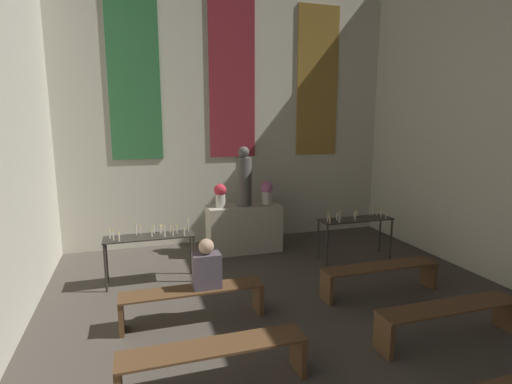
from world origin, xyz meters
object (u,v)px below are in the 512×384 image
Objects in this scene: flower_vase_right at (267,192)px; candle_rack_left at (150,242)px; candle_rack_right at (355,224)px; pew_third_left at (214,357)px; pew_back_left at (193,298)px; altar at (244,228)px; flower_vase_left at (220,194)px; pew_third_right at (449,315)px; pew_back_right at (380,273)px; statue at (244,179)px; person_seated at (207,267)px.

candle_rack_left is at bearing -155.49° from flower_vase_right.
candle_rack_right reaches higher than pew_third_left.
altar is at bearing 61.02° from pew_back_left.
flower_vase_left is 1.84m from candle_rack_left.
pew_back_left is at bearing 153.96° from pew_third_right.
altar is at bearing 109.77° from pew_third_right.
pew_third_left is at bearing -109.77° from altar.
flower_vase_left reaches higher than candle_rack_right.
pew_back_right is (1.90, -2.57, -0.87)m from flower_vase_left.
candle_rack_left is (-1.88, -1.07, 0.22)m from altar.
candle_rack_left is 1.00× the size of candle_rack_right.
flower_vase_left is 3.31m from pew_back_right.
pew_third_left is (0.46, -2.88, -0.36)m from candle_rack_left.
pew_third_right is 1.00× the size of pew_back_left.
pew_back_right is (2.84, 0.00, 0.00)m from pew_back_left.
pew_third_left is at bearing -153.96° from pew_back_right.
statue is 0.63× the size of pew_third_left.
flower_vase_right is at bearing 53.51° from pew_back_left.
flower_vase_left is at bearing 115.64° from pew_third_right.
pew_third_right is 3.16m from pew_back_left.
flower_vase_right reaches higher than altar.
pew_third_left is at bearing -103.44° from flower_vase_left.
person_seated reaches higher than pew_back_right.
pew_back_left is (-2.84, 1.39, 0.00)m from pew_third_right.
altar is 2.94m from pew_back_right.
person_seated is (-1.71, -2.57, -0.46)m from flower_vase_right.
pew_third_left and pew_back_left have the same top height.
statue is at bearing 64.42° from person_seated.
pew_third_right is (0.95, -3.96, -0.87)m from flower_vase_right.
flower_vase_right is at bearing 56.40° from person_seated.
pew_third_left is 1.00× the size of pew_back_right.
pew_back_right is (2.84, 1.39, 0.00)m from pew_third_left.
flower_vase_left is at bearing 73.67° from person_seated.
flower_vase_right reaches higher than pew_back_right.
flower_vase_left is 0.25× the size of pew_back_left.
flower_vase_right is at bearing 142.63° from candle_rack_right.
candle_rack_right is 0.76× the size of pew_back_left.
flower_vase_right is at bearing 110.22° from pew_back_right.
candle_rack_left reaches higher than pew_back_right.
candle_rack_left is at bearing 155.66° from pew_back_right.
pew_third_left is at bearing -90.00° from pew_back_left.
flower_vase_right is 2.64m from candle_rack_left.
candle_rack_right is 0.76× the size of pew_third_right.
statue is 4.36m from pew_third_right.
candle_rack_right is 0.76× the size of pew_back_right.
flower_vase_left is 4.16m from pew_third_left.
candle_rack_right is 3.45m from person_seated.
pew_third_right is (1.90, -3.96, -0.87)m from flower_vase_left.
statue is at bearing 180.00° from flower_vase_right.
flower_vase_right is 4.47m from pew_third_left.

